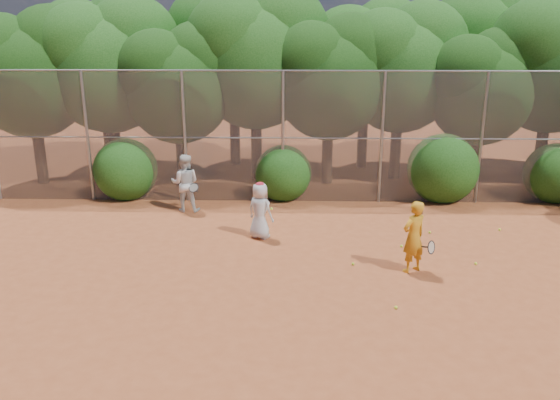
{
  "coord_description": "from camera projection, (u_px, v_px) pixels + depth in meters",
  "views": [
    {
      "loc": [
        -0.68,
        -10.4,
        5.06
      ],
      "look_at": [
        -1.0,
        2.5,
        1.1
      ],
      "focal_mm": 35.0,
      "sensor_mm": 36.0,
      "label": 1
    }
  ],
  "objects": [
    {
      "name": "tree_0",
      "position": [
        31.0,
        68.0,
        18.16
      ],
      "size": [
        4.38,
        3.81,
        6.0
      ],
      "color": "black",
      "rests_on": "ground"
    },
    {
      "name": "ball_5",
      "position": [
        500.0,
        230.0,
        14.56
      ],
      "size": [
        0.07,
        0.07,
        0.07
      ],
      "primitive_type": "sphere",
      "color": "#CAEC2B",
      "rests_on": "ground"
    },
    {
      "name": "tree_1",
      "position": [
        110.0,
        60.0,
        18.51
      ],
      "size": [
        4.64,
        4.03,
        6.35
      ],
      "color": "black",
      "rests_on": "ground"
    },
    {
      "name": "bush_1",
      "position": [
        283.0,
        171.0,
        17.19
      ],
      "size": [
        1.8,
        1.8,
        1.8
      ],
      "primitive_type": "sphere",
      "color": "#184511",
      "rests_on": "ground"
    },
    {
      "name": "player_white",
      "position": [
        185.0,
        183.0,
        15.96
      ],
      "size": [
        0.89,
        0.76,
        1.71
      ],
      "rotation": [
        0.0,
        0.0,
        3.13
      ],
      "color": "silver",
      "rests_on": "ground"
    },
    {
      "name": "player_yellow",
      "position": [
        414.0,
        237.0,
        11.86
      ],
      "size": [
        0.84,
        0.66,
        1.63
      ],
      "rotation": [
        0.0,
        0.0,
        3.7
      ],
      "color": "orange",
      "rests_on": "ground"
    },
    {
      "name": "tree_3",
      "position": [
        257.0,
        53.0,
        18.61
      ],
      "size": [
        4.89,
        4.26,
        6.7
      ],
      "color": "black",
      "rests_on": "ground"
    },
    {
      "name": "tree_6",
      "position": [
        483.0,
        83.0,
        17.94
      ],
      "size": [
        3.86,
        3.36,
        5.29
      ],
      "color": "black",
      "rests_on": "ground"
    },
    {
      "name": "tree_11",
      "position": [
        367.0,
        58.0,
        20.31
      ],
      "size": [
        4.64,
        4.03,
        6.35
      ],
      "color": "black",
      "rests_on": "ground"
    },
    {
      "name": "fence_back",
      "position": [
        312.0,
        136.0,
        16.54
      ],
      "size": [
        20.05,
        0.09,
        4.03
      ],
      "color": "gray",
      "rests_on": "ground"
    },
    {
      "name": "bush_2",
      "position": [
        443.0,
        165.0,
        17.01
      ],
      "size": [
        2.2,
        2.2,
        2.2
      ],
      "primitive_type": "sphere",
      "color": "#184511",
      "rests_on": "ground"
    },
    {
      "name": "ball_2",
      "position": [
        396.0,
        308.0,
        10.42
      ],
      "size": [
        0.07,
        0.07,
        0.07
      ],
      "primitive_type": "sphere",
      "color": "#CAEC2B",
      "rests_on": "ground"
    },
    {
      "name": "tree_12",
      "position": [
        485.0,
        48.0,
        20.67
      ],
      "size": [
        5.02,
        4.37,
        6.88
      ],
      "color": "black",
      "rests_on": "ground"
    },
    {
      "name": "tree_9",
      "position": [
        103.0,
        53.0,
        20.68
      ],
      "size": [
        4.83,
        4.2,
        6.62
      ],
      "color": "black",
      "rests_on": "ground"
    },
    {
      "name": "ball_4",
      "position": [
        353.0,
        264.0,
        12.39
      ],
      "size": [
        0.07,
        0.07,
        0.07
      ],
      "primitive_type": "sphere",
      "color": "#CAEC2B",
      "rests_on": "ground"
    },
    {
      "name": "ball_0",
      "position": [
        401.0,
        246.0,
        13.43
      ],
      "size": [
        0.07,
        0.07,
        0.07
      ],
      "primitive_type": "sphere",
      "color": "#CAEC2B",
      "rests_on": "ground"
    },
    {
      "name": "tree_5",
      "position": [
        402.0,
        64.0,
        18.79
      ],
      "size": [
        4.51,
        3.92,
        6.17
      ],
      "color": "black",
      "rests_on": "ground"
    },
    {
      "name": "tree_7",
      "position": [
        555.0,
        57.0,
        18.22
      ],
      "size": [
        4.77,
        4.14,
        6.53
      ],
      "color": "black",
      "rests_on": "ground"
    },
    {
      "name": "bush_0",
      "position": [
        125.0,
        167.0,
        17.28
      ],
      "size": [
        2.0,
        2.0,
        2.0
      ],
      "primitive_type": "sphere",
      "color": "#184511",
      "rests_on": "ground"
    },
    {
      "name": "ball_3",
      "position": [
        476.0,
        264.0,
        12.41
      ],
      "size": [
        0.07,
        0.07,
        0.07
      ],
      "primitive_type": "sphere",
      "color": "#CAEC2B",
      "rests_on": "ground"
    },
    {
      "name": "ground",
      "position": [
        325.0,
        286.0,
        11.41
      ],
      "size": [
        80.0,
        80.0,
        0.0
      ],
      "primitive_type": "plane",
      "color": "brown",
      "rests_on": "ground"
    },
    {
      "name": "tree_4",
      "position": [
        331.0,
        74.0,
        18.16
      ],
      "size": [
        4.19,
        3.64,
        5.73
      ],
      "color": "black",
      "rests_on": "ground"
    },
    {
      "name": "ball_1",
      "position": [
        430.0,
        232.0,
        14.36
      ],
      "size": [
        0.07,
        0.07,
        0.07
      ],
      "primitive_type": "sphere",
      "color": "#CAEC2B",
      "rests_on": "ground"
    },
    {
      "name": "tree_10",
      "position": [
        235.0,
        45.0,
        20.67
      ],
      "size": [
        5.15,
        4.48,
        7.06
      ],
      "color": "black",
      "rests_on": "ground"
    },
    {
      "name": "tree_2",
      "position": [
        179.0,
        80.0,
        17.95
      ],
      "size": [
        3.99,
        3.47,
        5.47
      ],
      "color": "black",
      "rests_on": "ground"
    },
    {
      "name": "player_teen",
      "position": [
        260.0,
        210.0,
        13.87
      ],
      "size": [
        0.85,
        0.77,
        1.49
      ],
      "rotation": [
        0.0,
        0.0,
        2.58
      ],
      "color": "silver",
      "rests_on": "ground"
    },
    {
      "name": "bush_3",
      "position": [
        556.0,
        171.0,
        16.97
      ],
      "size": [
        1.9,
        1.9,
        1.9
      ],
      "primitive_type": "sphere",
      "color": "#184511",
      "rests_on": "ground"
    }
  ]
}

